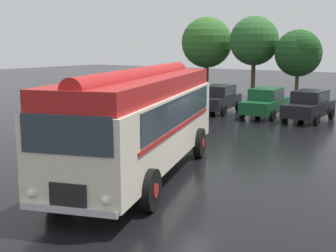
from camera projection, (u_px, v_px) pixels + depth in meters
name	position (u px, v px, depth m)	size (l,w,h in m)	color
ground_plane	(167.00, 177.00, 15.00)	(120.00, 120.00, 0.00)	black
vintage_bus	(141.00, 117.00, 14.91)	(5.64, 10.33, 3.49)	silver
car_near_left	(218.00, 99.00, 29.16)	(2.37, 4.39, 1.66)	black
car_mid_left	(265.00, 102.00, 27.31)	(2.21, 4.32, 1.66)	#144C28
car_mid_right	(309.00, 105.00, 25.96)	(2.00, 4.22, 1.66)	black
tree_far_left	(205.00, 43.00, 39.20)	(4.24, 4.24, 6.46)	#4C3823
tree_left_of_centre	(254.00, 40.00, 36.55)	(3.84, 3.84, 6.38)	#4C3823
tree_centre	(299.00, 52.00, 34.05)	(3.43, 3.43, 5.26)	#4C3823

